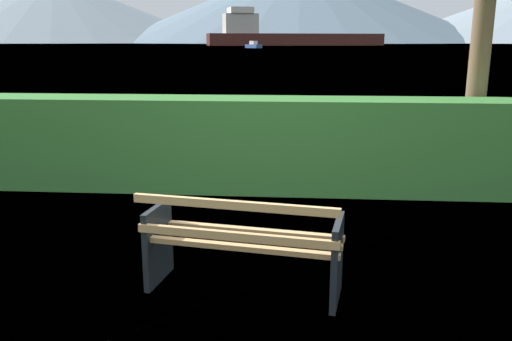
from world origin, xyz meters
TOP-DOWN VIEW (x-y plane):
  - ground_plane at (0.00, 0.00)m, footprint 1400.00×1400.00m
  - water_surface at (0.00, 306.28)m, footprint 620.00×620.00m
  - park_bench at (-0.01, -0.06)m, footprint 1.68×0.82m
  - hedge_row at (0.00, 3.11)m, footprint 9.69×0.83m
  - cargo_ship_large at (-6.74, 233.41)m, footprint 77.86×33.15m
  - sailboat_mid at (-12.65, 150.97)m, footprint 5.28×5.85m
  - distant_hills at (17.82, 559.64)m, footprint 887.09×404.80m

SIDE VIEW (x-z plane):
  - ground_plane at x=0.00m, z-range 0.00..0.00m
  - water_surface at x=0.00m, z-range 0.00..0.00m
  - park_bench at x=-0.01m, z-range -0.01..0.86m
  - hedge_row at x=0.00m, z-range 0.00..1.27m
  - sailboat_mid at x=-12.65m, z-range -0.30..1.72m
  - cargo_ship_large at x=-6.74m, z-range -3.47..12.29m
  - distant_hills at x=17.82m, z-range -3.68..76.15m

